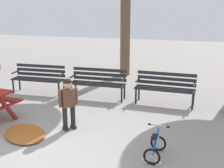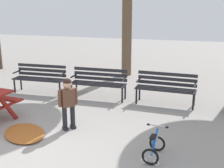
# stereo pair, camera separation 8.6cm
# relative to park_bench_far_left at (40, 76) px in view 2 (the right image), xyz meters

# --- Properties ---
(ground) EXTENTS (36.00, 36.00, 0.00)m
(ground) POSITION_rel_park_bench_far_left_xyz_m (1.67, -3.44, -0.51)
(ground) COLOR gray
(park_bench_far_left) EXTENTS (1.62, 0.52, 0.85)m
(park_bench_far_left) POSITION_rel_park_bench_far_left_xyz_m (0.00, 0.00, 0.00)
(park_bench_far_left) COLOR #232328
(park_bench_far_left) RESTS_ON ground
(park_bench_left) EXTENTS (1.61, 0.49, 0.85)m
(park_bench_left) POSITION_rel_park_bench_far_left_xyz_m (1.90, 0.01, 0.00)
(park_bench_left) COLOR #232328
(park_bench_left) RESTS_ON ground
(park_bench_right) EXTENTS (1.62, 0.52, 0.85)m
(park_bench_right) POSITION_rel_park_bench_far_left_xyz_m (3.81, 0.03, 0.00)
(park_bench_right) COLOR #232328
(park_bench_right) RESTS_ON ground
(child_standing) EXTENTS (0.32, 0.34, 1.14)m
(child_standing) POSITION_rel_park_bench_far_left_xyz_m (2.00, -2.24, 0.17)
(child_standing) COLOR black
(child_standing) RESTS_ON ground
(kids_bicycle) EXTENTS (0.40, 0.58, 0.54)m
(kids_bicycle) POSITION_rel_park_bench_far_left_xyz_m (3.96, -2.94, -0.31)
(kids_bicycle) COLOR black
(kids_bicycle) RESTS_ON ground
(leaf_pile) EXTENTS (1.35, 1.31, 0.07)m
(leaf_pile) POSITION_rel_park_bench_far_left_xyz_m (1.23, -2.78, -0.48)
(leaf_pile) COLOR #9E5623
(leaf_pile) RESTS_ON ground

